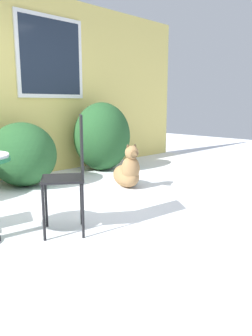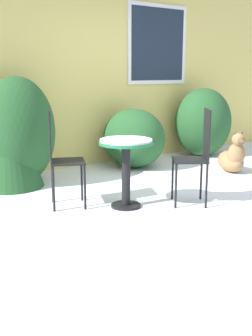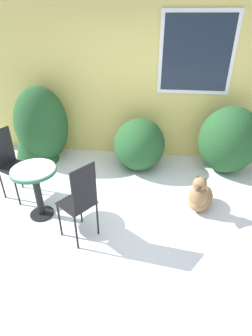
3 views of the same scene
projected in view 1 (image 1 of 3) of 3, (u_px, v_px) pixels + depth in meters
name	position (u px, v px, depth m)	size (l,w,h in m)	color
ground_plane	(93.00, 214.00, 3.43)	(16.00, 16.00, 0.00)	white
shrub_middle	(23.00, 154.00, 4.55)	(0.89, 1.03, 0.89)	#235128
shrub_right	(102.00, 137.00, 5.60)	(1.01, 0.91, 1.16)	#235128
patio_chair_far_side	(71.00, 170.00, 2.86)	(0.50, 0.50, 1.05)	black
dog	(127.00, 172.00, 4.48)	(0.50, 0.73, 0.62)	#937047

